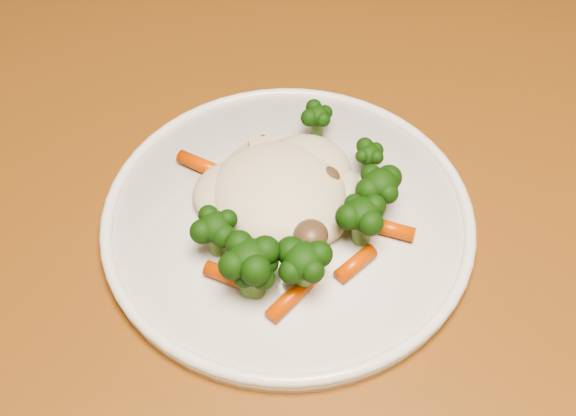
% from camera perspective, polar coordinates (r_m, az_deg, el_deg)
% --- Properties ---
extents(dining_table, '(1.46, 1.26, 0.75)m').
position_cam_1_polar(dining_table, '(0.70, 0.42, -2.54)').
color(dining_table, brown).
rests_on(dining_table, ground).
extents(plate, '(0.30, 0.30, 0.01)m').
position_cam_1_polar(plate, '(0.59, 0.00, -0.88)').
color(plate, white).
rests_on(plate, dining_table).
extents(meal, '(0.18, 0.19, 0.05)m').
position_cam_1_polar(meal, '(0.56, 0.03, 0.29)').
color(meal, beige).
rests_on(meal, plate).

